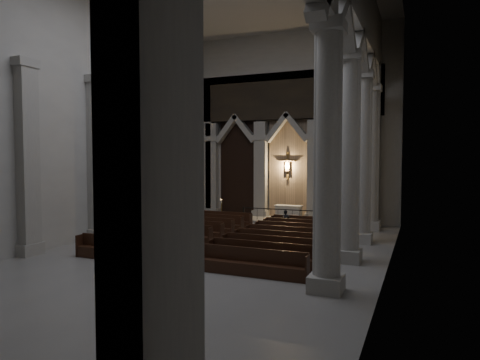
{
  "coord_description": "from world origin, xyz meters",
  "views": [
    {
      "loc": [
        8.09,
        -15.16,
        4.03
      ],
      "look_at": [
        0.34,
        3.0,
        3.0
      ],
      "focal_mm": 32.0,
      "sensor_mm": 36.0,
      "label": 1
    }
  ],
  "objects_px": {
    "candle_stand_right": "(332,220)",
    "pews": "(229,239)",
    "altar": "(288,212)",
    "worshipper": "(286,222)",
    "candle_stand_left": "(222,216)",
    "altar_rail": "(278,213)"
  },
  "relations": [
    {
      "from": "candle_stand_right",
      "to": "pews",
      "type": "height_order",
      "value": "candle_stand_right"
    },
    {
      "from": "candle_stand_right",
      "to": "pews",
      "type": "bearing_deg",
      "value": -114.87
    },
    {
      "from": "altar",
      "to": "worshipper",
      "type": "distance_m",
      "value": 4.23
    },
    {
      "from": "candle_stand_left",
      "to": "pews",
      "type": "xyz_separation_m",
      "value": [
        3.44,
        -6.36,
        -0.09
      ]
    },
    {
      "from": "altar",
      "to": "candle_stand_left",
      "type": "relative_size",
      "value": 1.2
    },
    {
      "from": "candle_stand_left",
      "to": "worshipper",
      "type": "xyz_separation_m",
      "value": [
        4.91,
        -2.34,
        0.23
      ]
    },
    {
      "from": "candle_stand_left",
      "to": "candle_stand_right",
      "type": "xyz_separation_m",
      "value": [
        6.75,
        0.76,
        0.02
      ]
    },
    {
      "from": "altar_rail",
      "to": "pews",
      "type": "bearing_deg",
      "value": -90.0
    },
    {
      "from": "altar",
      "to": "pews",
      "type": "bearing_deg",
      "value": -92.78
    },
    {
      "from": "altar",
      "to": "pews",
      "type": "xyz_separation_m",
      "value": [
        -0.39,
        -8.12,
        -0.29
      ]
    },
    {
      "from": "pews",
      "to": "altar",
      "type": "bearing_deg",
      "value": 87.22
    },
    {
      "from": "altar_rail",
      "to": "candle_stand_left",
      "type": "distance_m",
      "value": 3.55
    },
    {
      "from": "pews",
      "to": "candle_stand_right",
      "type": "bearing_deg",
      "value": 65.13
    },
    {
      "from": "candle_stand_right",
      "to": "pews",
      "type": "xyz_separation_m",
      "value": [
        -3.3,
        -7.13,
        -0.1
      ]
    },
    {
      "from": "altar_rail",
      "to": "worshipper",
      "type": "bearing_deg",
      "value": -65.22
    },
    {
      "from": "worshipper",
      "to": "candle_stand_left",
      "type": "bearing_deg",
      "value": 141.56
    },
    {
      "from": "altar",
      "to": "candle_stand_left",
      "type": "distance_m",
      "value": 4.22
    },
    {
      "from": "worshipper",
      "to": "altar",
      "type": "bearing_deg",
      "value": 91.7
    },
    {
      "from": "candle_stand_right",
      "to": "altar_rail",
      "type": "bearing_deg",
      "value": 178.85
    },
    {
      "from": "altar_rail",
      "to": "candle_stand_right",
      "type": "height_order",
      "value": "candle_stand_right"
    },
    {
      "from": "altar",
      "to": "altar_rail",
      "type": "height_order",
      "value": "altar"
    },
    {
      "from": "altar_rail",
      "to": "candle_stand_right",
      "type": "distance_m",
      "value": 3.31
    }
  ]
}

